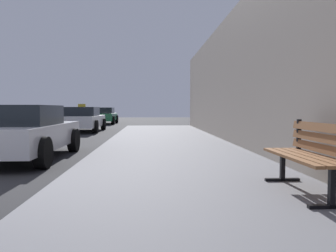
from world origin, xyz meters
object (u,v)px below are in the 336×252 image
Objects in this scene: bench at (311,152)px; car_white at (83,119)px; car_silver at (21,132)px; car_green at (104,116)px.

car_white is at bearing 112.95° from bench.
car_white is at bearing 93.06° from car_silver.
car_silver reaches higher than bench.
car_white is (-5.50, 13.18, -0.01)m from bench.
car_green is (-5.65, 21.74, -0.01)m from bench.
car_green is (-0.64, 17.88, -0.00)m from car_silver.
car_green is at bearing 104.85° from bench.
car_silver is 9.32m from car_white.
car_silver and car_green have the same top height.
bench is 0.38× the size of car_green.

